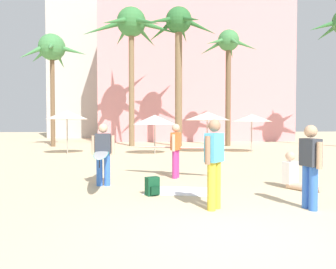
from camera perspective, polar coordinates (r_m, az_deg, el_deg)
name	(u,v)px	position (r m, az deg, el deg)	size (l,w,h in m)	color
ground	(238,234)	(5.03, 12.53, -17.07)	(120.00, 120.00, 0.00)	beige
hotel_pink	(191,73)	(34.09, 4.19, 11.00)	(18.13, 9.58, 14.04)	pink
hotel_tower_gray	(107,47)	(43.52, -10.87, 15.16)	(12.36, 10.81, 23.26)	#BCB7AD
palm_tree_far_left	(179,35)	(24.21, 1.94, 17.38)	(5.34, 5.51, 10.12)	brown
palm_tree_center	(228,52)	(24.52, 10.76, 14.36)	(4.36, 4.32, 8.54)	brown
palm_tree_right	(52,52)	(24.90, -20.11, 13.71)	(4.70, 4.99, 8.06)	brown
palm_tree_far_right	(132,30)	(24.64, -6.55, 18.15)	(7.18, 6.70, 10.17)	brown
cafe_umbrella_0	(67,115)	(18.15, -17.66, 3.38)	(2.27, 2.27, 2.37)	gray
cafe_umbrella_1	(155,120)	(17.19, -2.39, 2.67)	(2.34, 2.34, 2.12)	gray
cafe_umbrella_2	(252,118)	(18.79, 14.78, 2.89)	(2.27, 2.27, 2.19)	gray
cafe_umbrella_3	(207,116)	(18.48, 7.04, 3.30)	(2.62, 2.62, 2.33)	gray
beach_towel	(183,191)	(7.82, 2.65, -10.09)	(1.77, 0.99, 0.01)	white
backpack	(152,186)	(7.36, -2.80, -9.30)	(0.35, 0.33, 0.42)	#124629
person_mid_center	(175,148)	(9.72, 1.33, -2.43)	(2.90, 1.71, 1.64)	#B7337F
person_far_right	(103,152)	(8.43, -11.65, -3.13)	(0.64, 3.07, 1.64)	blue
person_far_left	(214,160)	(6.12, 8.28, -4.56)	(0.47, 0.52, 1.72)	gold
person_near_left	(310,163)	(6.65, 24.15, -4.74)	(0.28, 0.61, 1.61)	blue
person_mid_left	(295,176)	(8.67, 21.83, -6.85)	(0.77, 0.93, 0.93)	#D1A889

